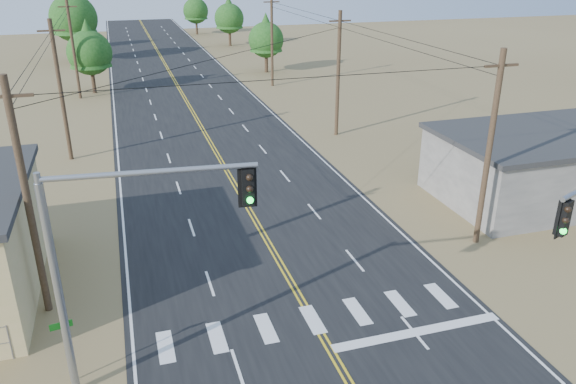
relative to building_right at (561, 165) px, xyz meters
name	(u,v)px	position (x,y,z in m)	size (l,w,h in m)	color
road	(217,154)	(-19.00, 14.00, -1.99)	(15.00, 200.00, 0.02)	black
building_right	(561,165)	(0.00, 0.00, 0.00)	(15.00, 8.00, 4.00)	gray
utility_pole_left_near	(27,199)	(-29.50, -4.00, 3.12)	(1.80, 0.30, 10.00)	#4C3826
utility_pole_left_mid	(61,90)	(-29.50, 16.00, 3.12)	(1.80, 0.30, 10.00)	#4C3826
utility_pole_left_far	(73,49)	(-29.50, 36.00, 3.12)	(1.80, 0.30, 10.00)	#4C3826
utility_pole_right_near	(489,149)	(-8.50, -4.00, 3.12)	(1.80, 0.30, 10.00)	#4C3826
utility_pole_right_mid	(338,74)	(-8.50, 16.00, 3.12)	(1.80, 0.30, 10.00)	#4C3826
utility_pole_right_far	(272,40)	(-8.50, 36.00, 3.12)	(1.80, 0.30, 10.00)	#4C3826
signal_mast_left	(115,246)	(-26.29, -9.64, 3.46)	(6.61, 1.05, 8.08)	gray
street_sign	(64,343)	(-28.37, -8.93, -0.31)	(0.74, 0.16, 2.52)	gray
tree_left_near	(89,48)	(-28.09, 38.22, 2.79)	(4.70, 4.70, 7.83)	#3F2D1E
tree_left_mid	(73,13)	(-30.40, 59.50, 4.55)	(6.42, 6.42, 10.71)	#3F2D1E
tree_left_far	(79,20)	(-30.36, 73.23, 2.26)	(4.19, 4.19, 6.98)	#3F2D1E
tree_right_near	(266,36)	(-7.04, 44.09, 2.51)	(4.43, 4.43, 7.38)	#3F2D1E
tree_right_mid	(229,15)	(-6.93, 67.89, 2.87)	(4.77, 4.77, 7.96)	#3F2D1E
tree_right_far	(196,8)	(-10.00, 84.21, 2.75)	(4.66, 4.66, 7.77)	#3F2D1E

